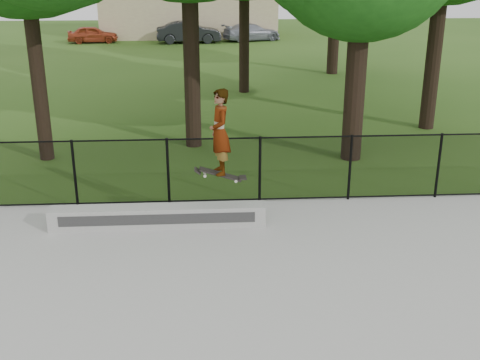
# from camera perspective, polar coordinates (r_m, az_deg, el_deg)

# --- Properties ---
(grind_ledge) EXTENTS (4.31, 0.40, 0.43)m
(grind_ledge) POSITION_cam_1_polar(r_m,az_deg,el_deg) (12.21, -7.78, -3.44)
(grind_ledge) COLOR #B2B3AD
(grind_ledge) RESTS_ON concrete_slab
(car_a) EXTENTS (3.30, 1.63, 1.09)m
(car_a) POSITION_cam_1_polar(r_m,az_deg,el_deg) (41.48, -13.79, 13.27)
(car_a) COLOR #9F381D
(car_a) RESTS_ON ground
(car_b) EXTENTS (3.84, 1.67, 1.37)m
(car_b) POSITION_cam_1_polar(r_m,az_deg,el_deg) (40.41, -4.89, 13.79)
(car_b) COLOR black
(car_b) RESTS_ON ground
(car_c) EXTENTS (3.91, 2.69, 1.13)m
(car_c) POSITION_cam_1_polar(r_m,az_deg,el_deg) (41.41, 1.13, 13.84)
(car_c) COLOR gray
(car_c) RESTS_ON ground
(skater_airborne) EXTENTS (0.81, 0.67, 1.86)m
(skater_airborne) POSITION_cam_1_polar(r_m,az_deg,el_deg) (11.47, -1.93, 4.41)
(skater_airborne) COLOR black
(skater_airborne) RESTS_ON ground
(chainlink_fence) EXTENTS (16.06, 0.06, 1.50)m
(chainlink_fence) POSITION_cam_1_polar(r_m,az_deg,el_deg) (13.15, 1.89, 1.01)
(chainlink_fence) COLOR black
(chainlink_fence) RESTS_ON concrete_slab
(distant_building) EXTENTS (12.40, 6.40, 4.30)m
(distant_building) POSITION_cam_1_polar(r_m,az_deg,el_deg) (44.57, -4.82, 16.29)
(distant_building) COLOR #CBBB8F
(distant_building) RESTS_ON ground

